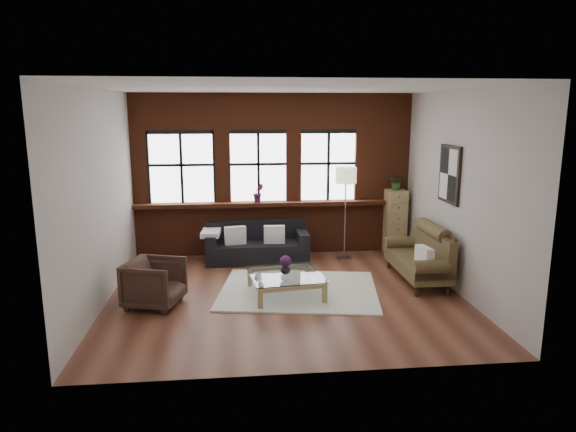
{
  "coord_description": "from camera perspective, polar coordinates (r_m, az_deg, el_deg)",
  "views": [
    {
      "loc": [
        -0.75,
        -7.7,
        2.89
      ],
      "look_at": [
        0.1,
        0.6,
        1.15
      ],
      "focal_mm": 32.0,
      "sensor_mm": 36.0,
      "label": 1
    }
  ],
  "objects": [
    {
      "name": "shag_rug",
      "position": [
        8.41,
        1.18,
        -8.22
      ],
      "size": [
        2.79,
        2.35,
        0.03
      ],
      "primitive_type": "cube",
      "rotation": [
        0.0,
        0.0,
        -0.17
      ],
      "color": "white",
      "rests_on": "floor"
    },
    {
      "name": "wall_poster",
      "position": [
        8.78,
        17.53,
        4.43
      ],
      "size": [
        0.05,
        0.74,
        0.94
      ],
      "primitive_type": null,
      "color": "black",
      "rests_on": "wall_right"
    },
    {
      "name": "window_right",
      "position": [
        10.38,
        4.47,
        5.44
      ],
      "size": [
        1.38,
        0.1,
        1.5
      ],
      "primitive_type": null,
      "color": "black",
      "rests_on": "brick_backwall"
    },
    {
      "name": "armchair",
      "position": [
        7.95,
        -14.62,
        -7.23
      ],
      "size": [
        0.96,
        0.95,
        0.71
      ],
      "primitive_type": "imported",
      "rotation": [
        0.0,
        0.0,
        1.28
      ],
      "color": "#36231B",
      "rests_on": "floor"
    },
    {
      "name": "ceiling",
      "position": [
        7.74,
        -0.29,
        14.07
      ],
      "size": [
        5.5,
        5.5,
        0.0
      ],
      "primitive_type": "plane",
      "rotation": [
        3.14,
        0.0,
        0.0
      ],
      "color": "white",
      "rests_on": "ground"
    },
    {
      "name": "floor",
      "position": [
        8.26,
        -0.27,
        -8.7
      ],
      "size": [
        5.5,
        5.5,
        0.0
      ],
      "primitive_type": "plane",
      "color": "brown",
      "rests_on": "ground"
    },
    {
      "name": "flowers",
      "position": [
        8.04,
        -0.28,
        -5.06
      ],
      "size": [
        0.18,
        0.18,
        0.18
      ],
      "primitive_type": "sphere",
      "color": "#461A4D",
      "rests_on": "vase"
    },
    {
      "name": "potted_plant_top",
      "position": [
        10.51,
        11.98,
        3.76
      ],
      "size": [
        0.31,
        0.27,
        0.34
      ],
      "primitive_type": "imported",
      "rotation": [
        0.0,
        0.0,
        -0.03
      ],
      "color": "#2D5923",
      "rests_on": "drawer_chest"
    },
    {
      "name": "pillow_b",
      "position": [
        9.81,
        -1.52,
        -2.06
      ],
      "size": [
        0.41,
        0.17,
        0.34
      ],
      "primitive_type": "cube",
      "rotation": [
        0.0,
        0.0,
        -0.08
      ],
      "color": "white",
      "rests_on": "dark_sofa"
    },
    {
      "name": "vase",
      "position": [
        8.07,
        -0.28,
        -5.87
      ],
      "size": [
        0.17,
        0.17,
        0.16
      ],
      "primitive_type": "imported",
      "rotation": [
        0.0,
        0.0,
        -0.11
      ],
      "color": "#B2B2B2",
      "rests_on": "coffee_table"
    },
    {
      "name": "wall_back",
      "position": [
        10.31,
        -1.64,
        4.59
      ],
      "size": [
        5.5,
        0.0,
        5.5
      ],
      "primitive_type": "plane",
      "rotation": [
        1.57,
        0.0,
        0.0
      ],
      "color": "beige",
      "rests_on": "ground"
    },
    {
      "name": "sill_plant",
      "position": [
        10.16,
        -3.32,
        2.59
      ],
      "size": [
        0.24,
        0.2,
        0.38
      ],
      "primitive_type": "imported",
      "rotation": [
        0.0,
        0.0,
        0.17
      ],
      "color": "#461A4D",
      "rests_on": "sill_ledge"
    },
    {
      "name": "window_mid",
      "position": [
        10.22,
        -3.31,
        5.36
      ],
      "size": [
        1.38,
        0.1,
        1.5
      ],
      "primitive_type": null,
      "color": "black",
      "rests_on": "brick_backwall"
    },
    {
      "name": "pillow_settee",
      "position": [
        8.5,
        14.9,
        -4.46
      ],
      "size": [
        0.2,
        0.4,
        0.34
      ],
      "primitive_type": "cube",
      "rotation": [
        0.0,
        0.0,
        0.17
      ],
      "color": "white",
      "rests_on": "vintage_settee"
    },
    {
      "name": "vintage_settee",
      "position": [
        9.03,
        14.17,
        -4.2
      ],
      "size": [
        0.77,
        1.72,
        0.92
      ],
      "primitive_type": null,
      "color": "brown",
      "rests_on": "floor"
    },
    {
      "name": "sill_ledge",
      "position": [
        10.25,
        -1.56,
        1.38
      ],
      "size": [
        5.5,
        0.3,
        0.08
      ],
      "primitive_type": "cube",
      "color": "maroon",
      "rests_on": "brick_backwall"
    },
    {
      "name": "wall_right",
      "position": [
        8.56,
        18.39,
        2.5
      ],
      "size": [
        0.0,
        5.0,
        5.0
      ],
      "primitive_type": "plane",
      "rotation": [
        1.57,
        0.0,
        -1.57
      ],
      "color": "beige",
      "rests_on": "ground"
    },
    {
      "name": "window_left",
      "position": [
        10.27,
        -11.74,
        5.16
      ],
      "size": [
        1.38,
        0.1,
        1.5
      ],
      "primitive_type": null,
      "color": "black",
      "rests_on": "brick_backwall"
    },
    {
      "name": "drawer_chest",
      "position": [
        10.65,
        11.8,
        -0.61
      ],
      "size": [
        0.4,
        0.4,
        1.3
      ],
      "primitive_type": "cube",
      "color": "tan",
      "rests_on": "floor"
    },
    {
      "name": "brick_backwall",
      "position": [
        10.25,
        -1.62,
        4.55
      ],
      "size": [
        5.5,
        0.12,
        3.2
      ],
      "primitive_type": null,
      "color": "maroon",
      "rests_on": "floor"
    },
    {
      "name": "dark_sofa",
      "position": [
        9.94,
        -3.44,
        -3.03
      ],
      "size": [
        1.96,
        0.79,
        0.71
      ],
      "primitive_type": null,
      "color": "black",
      "rests_on": "floor"
    },
    {
      "name": "floor_lamp",
      "position": [
        9.98,
        6.37,
        0.66
      ],
      "size": [
        0.4,
        0.4,
        1.95
      ],
      "primitive_type": null,
      "color": "#A5A5A8",
      "rests_on": "floor"
    },
    {
      "name": "wall_left",
      "position": [
        8.06,
        -20.15,
        1.84
      ],
      "size": [
        0.0,
        5.0,
        5.0
      ],
      "primitive_type": "plane",
      "rotation": [
        1.57,
        0.0,
        1.57
      ],
      "color": "beige",
      "rests_on": "ground"
    },
    {
      "name": "coffee_table",
      "position": [
        8.16,
        -0.28,
        -7.65
      ],
      "size": [
        1.24,
        1.24,
        0.37
      ],
      "primitive_type": null,
      "rotation": [
        0.0,
        0.0,
        0.13
      ],
      "color": "tan",
      "rests_on": "shag_rug"
    },
    {
      "name": "pillow_a",
      "position": [
        9.78,
        -5.88,
        -2.16
      ],
      "size": [
        0.42,
        0.21,
        0.34
      ],
      "primitive_type": "cube",
      "rotation": [
        0.0,
        0.0,
        0.19
      ],
      "color": "white",
      "rests_on": "dark_sofa"
    },
    {
      "name": "wall_front",
      "position": [
        5.41,
        2.31,
        -2.04
      ],
      "size": [
        5.5,
        0.0,
        5.5
      ],
      "primitive_type": "plane",
      "rotation": [
        -1.57,
        0.0,
        0.0
      ],
      "color": "beige",
      "rests_on": "ground"
    }
  ]
}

